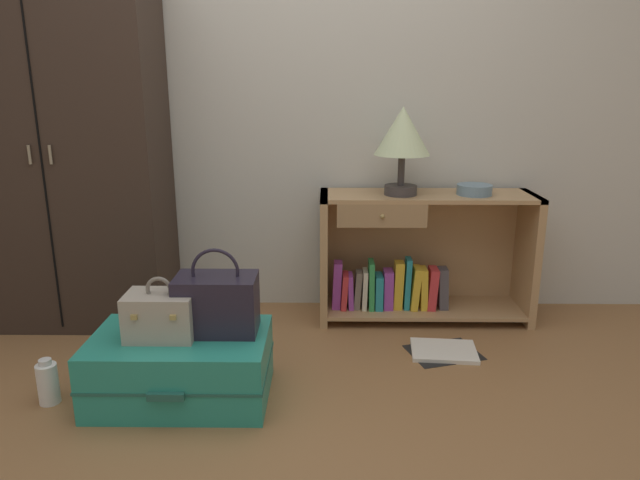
{
  "coord_description": "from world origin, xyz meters",
  "views": [
    {
      "loc": [
        0.17,
        -1.77,
        1.28
      ],
      "look_at": [
        0.14,
        0.87,
        0.55
      ],
      "focal_mm": 32.53,
      "sensor_mm": 36.0,
      "label": 1
    }
  ],
  "objects_px": {
    "suitcase_large": "(181,366)",
    "table_lamp": "(403,135)",
    "bottle": "(48,383)",
    "bookshelf": "(416,259)",
    "bowl": "(474,190)",
    "open_book_on_floor": "(444,351)",
    "train_case": "(161,315)",
    "handbag": "(217,303)",
    "wardrobe": "(62,149)"
  },
  "relations": [
    {
      "from": "wardrobe",
      "to": "bottle",
      "type": "relative_size",
      "value": 9.69
    },
    {
      "from": "bookshelf",
      "to": "bottle",
      "type": "bearing_deg",
      "value": -150.29
    },
    {
      "from": "bowl",
      "to": "open_book_on_floor",
      "type": "relative_size",
      "value": 0.47
    },
    {
      "from": "suitcase_large",
      "to": "train_case",
      "type": "xyz_separation_m",
      "value": [
        -0.06,
        -0.01,
        0.23
      ]
    },
    {
      "from": "handbag",
      "to": "wardrobe",
      "type": "bearing_deg",
      "value": 139.91
    },
    {
      "from": "suitcase_large",
      "to": "open_book_on_floor",
      "type": "distance_m",
      "value": 1.25
    },
    {
      "from": "bowl",
      "to": "open_book_on_floor",
      "type": "height_order",
      "value": "bowl"
    },
    {
      "from": "suitcase_large",
      "to": "handbag",
      "type": "height_order",
      "value": "handbag"
    },
    {
      "from": "bookshelf",
      "to": "wardrobe",
      "type": "bearing_deg",
      "value": -178.27
    },
    {
      "from": "table_lamp",
      "to": "train_case",
      "type": "height_order",
      "value": "table_lamp"
    },
    {
      "from": "suitcase_large",
      "to": "handbag",
      "type": "distance_m",
      "value": 0.31
    },
    {
      "from": "table_lamp",
      "to": "bottle",
      "type": "relative_size",
      "value": 2.34
    },
    {
      "from": "suitcase_large",
      "to": "table_lamp",
      "type": "bearing_deg",
      "value": 40.15
    },
    {
      "from": "wardrobe",
      "to": "open_book_on_floor",
      "type": "xyz_separation_m",
      "value": [
        1.94,
        -0.4,
        -0.93
      ]
    },
    {
      "from": "train_case",
      "to": "bottle",
      "type": "relative_size",
      "value": 1.41
    },
    {
      "from": "bottle",
      "to": "bookshelf",
      "type": "bearing_deg",
      "value": 29.71
    },
    {
      "from": "bowl",
      "to": "handbag",
      "type": "bearing_deg",
      "value": -147.17
    },
    {
      "from": "open_book_on_floor",
      "to": "table_lamp",
      "type": "bearing_deg",
      "value": 114.12
    },
    {
      "from": "table_lamp",
      "to": "bookshelf",
      "type": "bearing_deg",
      "value": 22.68
    },
    {
      "from": "bookshelf",
      "to": "handbag",
      "type": "xyz_separation_m",
      "value": [
        -0.94,
        -0.83,
        0.07
      ]
    },
    {
      "from": "suitcase_large",
      "to": "bottle",
      "type": "relative_size",
      "value": 3.74
    },
    {
      "from": "bookshelf",
      "to": "open_book_on_floor",
      "type": "relative_size",
      "value": 2.96
    },
    {
      "from": "suitcase_large",
      "to": "bookshelf",
      "type": "bearing_deg",
      "value": 38.75
    },
    {
      "from": "suitcase_large",
      "to": "open_book_on_floor",
      "type": "xyz_separation_m",
      "value": [
        1.17,
        0.42,
        -0.13
      ]
    },
    {
      "from": "table_lamp",
      "to": "suitcase_large",
      "type": "height_order",
      "value": "table_lamp"
    },
    {
      "from": "table_lamp",
      "to": "wardrobe",
      "type": "bearing_deg",
      "value": -179.61
    },
    {
      "from": "wardrobe",
      "to": "train_case",
      "type": "height_order",
      "value": "wardrobe"
    },
    {
      "from": "train_case",
      "to": "handbag",
      "type": "relative_size",
      "value": 0.77
    },
    {
      "from": "bookshelf",
      "to": "suitcase_large",
      "type": "bearing_deg",
      "value": -141.25
    },
    {
      "from": "suitcase_large",
      "to": "train_case",
      "type": "bearing_deg",
      "value": -171.8
    },
    {
      "from": "suitcase_large",
      "to": "bottle",
      "type": "xyz_separation_m",
      "value": [
        -0.54,
        -0.05,
        -0.05
      ]
    },
    {
      "from": "bowl",
      "to": "bottle",
      "type": "bearing_deg",
      "value": -155.01
    },
    {
      "from": "table_lamp",
      "to": "bowl",
      "type": "distance_m",
      "value": 0.48
    },
    {
      "from": "wardrobe",
      "to": "train_case",
      "type": "bearing_deg",
      "value": -49.81
    },
    {
      "from": "bowl",
      "to": "open_book_on_floor",
      "type": "xyz_separation_m",
      "value": [
        -0.2,
        -0.42,
        -0.72
      ]
    },
    {
      "from": "bookshelf",
      "to": "handbag",
      "type": "height_order",
      "value": "bookshelf"
    },
    {
      "from": "train_case",
      "to": "handbag",
      "type": "xyz_separation_m",
      "value": [
        0.22,
        0.06,
        0.03
      ]
    },
    {
      "from": "bowl",
      "to": "suitcase_large",
      "type": "distance_m",
      "value": 1.71
    },
    {
      "from": "bookshelf",
      "to": "train_case",
      "type": "xyz_separation_m",
      "value": [
        -1.16,
        -0.89,
        0.04
      ]
    },
    {
      "from": "handbag",
      "to": "bookshelf",
      "type": "bearing_deg",
      "value": 41.34
    },
    {
      "from": "bookshelf",
      "to": "train_case",
      "type": "bearing_deg",
      "value": -142.55
    },
    {
      "from": "bowl",
      "to": "bottle",
      "type": "height_order",
      "value": "bowl"
    },
    {
      "from": "table_lamp",
      "to": "suitcase_large",
      "type": "relative_size",
      "value": 0.62
    },
    {
      "from": "bookshelf",
      "to": "bottle",
      "type": "height_order",
      "value": "bookshelf"
    },
    {
      "from": "suitcase_large",
      "to": "open_book_on_floor",
      "type": "height_order",
      "value": "suitcase_large"
    },
    {
      "from": "wardrobe",
      "to": "handbag",
      "type": "bearing_deg",
      "value": -40.09
    },
    {
      "from": "wardrobe",
      "to": "suitcase_large",
      "type": "distance_m",
      "value": 1.38
    },
    {
      "from": "suitcase_large",
      "to": "handbag",
      "type": "relative_size",
      "value": 2.03
    },
    {
      "from": "bookshelf",
      "to": "table_lamp",
      "type": "distance_m",
      "value": 0.69
    },
    {
      "from": "suitcase_large",
      "to": "bottle",
      "type": "distance_m",
      "value": 0.54
    }
  ]
}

